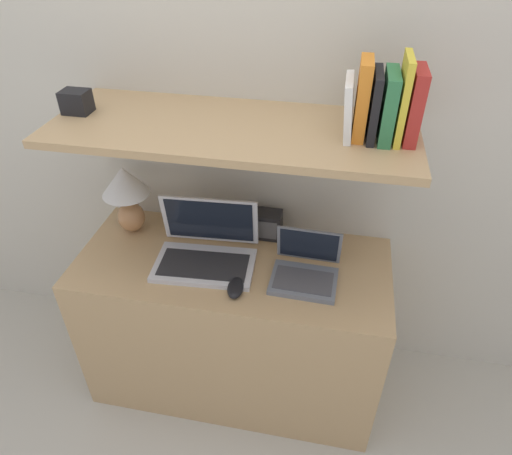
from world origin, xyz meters
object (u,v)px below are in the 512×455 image
object	(u,v)px
book_red	(414,106)
book_white	(349,108)
laptop_large	(206,250)
book_orange	(362,99)
book_green	(388,106)
shelf_gadget	(76,102)
table_lamp	(126,191)
book_yellow	(402,99)
computer_mouse	(236,288)
book_black	(374,105)
laptop_small	(305,270)
router_box	(266,224)

from	to	relation	value
book_red	book_white	size ratio (longest dim) A/B	1.22
laptop_large	book_orange	bearing A→B (deg)	8.30
book_orange	book_red	bearing A→B (deg)	0.00
book_green	shelf_gadget	distance (m)	1.07
table_lamp	book_yellow	bearing A→B (deg)	-3.48
book_white	shelf_gadget	bearing A→B (deg)	180.00
book_red	book_orange	bearing A→B (deg)	180.00
book_yellow	book_white	bearing A→B (deg)	-180.00
table_lamp	computer_mouse	xyz separation A→B (m)	(0.53, -0.29, -0.18)
book_red	book_white	bearing A→B (deg)	180.00
book_black	book_orange	bearing A→B (deg)	180.00
table_lamp	book_yellow	size ratio (longest dim) A/B	1.19
laptop_small	book_orange	bearing A→B (deg)	39.27
laptop_large	book_yellow	bearing A→B (deg)	6.78
book_red	laptop_large	bearing A→B (deg)	-173.60
computer_mouse	book_white	size ratio (longest dim) A/B	0.63
book_yellow	book_red	bearing A→B (deg)	-0.00
book_white	router_box	bearing A→B (deg)	154.99
book_red	book_white	distance (m)	0.20
book_black	shelf_gadget	xyz separation A→B (m)	(-1.02, 0.00, -0.06)
shelf_gadget	computer_mouse	bearing A→B (deg)	-20.29
laptop_large	book_red	size ratio (longest dim) A/B	1.81
book_red	shelf_gadget	world-z (taller)	book_red
book_white	table_lamp	bearing A→B (deg)	175.89
computer_mouse	book_red	world-z (taller)	book_red
book_yellow	book_white	world-z (taller)	book_yellow
book_black	shelf_gadget	size ratio (longest dim) A/B	2.19
computer_mouse	router_box	size ratio (longest dim) A/B	0.88
book_black	laptop_small	bearing A→B (deg)	-148.04
laptop_large	book_black	xyz separation A→B (m)	(0.56, 0.08, 0.61)
book_red	router_box	bearing A→B (deg)	164.62
book_black	laptop_large	bearing A→B (deg)	-172.27
laptop_small	shelf_gadget	xyz separation A→B (m)	(-0.86, 0.10, 0.56)
table_lamp	book_red	bearing A→B (deg)	-3.35
table_lamp	book_orange	size ratio (longest dim) A/B	1.27
book_white	computer_mouse	bearing A→B (deg)	-145.39
table_lamp	book_black	xyz separation A→B (m)	(0.93, -0.06, 0.46)
router_box	book_red	xyz separation A→B (m)	(0.48, -0.13, 0.61)
book_yellow	book_black	distance (m)	0.08
book_orange	book_white	bearing A→B (deg)	180.00
book_red	shelf_gadget	distance (m)	1.14
router_box	book_black	xyz separation A→B (m)	(0.36, -0.13, 0.60)
book_red	book_orange	xyz separation A→B (m)	(-0.16, 0.00, 0.01)
book_red	book_green	distance (m)	0.08
table_lamp	book_black	distance (m)	1.04
book_black	shelf_gadget	world-z (taller)	book_black
laptop_large	laptop_small	size ratio (longest dim) A/B	1.61
book_orange	laptop_small	bearing A→B (deg)	-140.73
laptop_small	book_black	size ratio (longest dim) A/B	1.21
computer_mouse	book_orange	distance (m)	0.79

